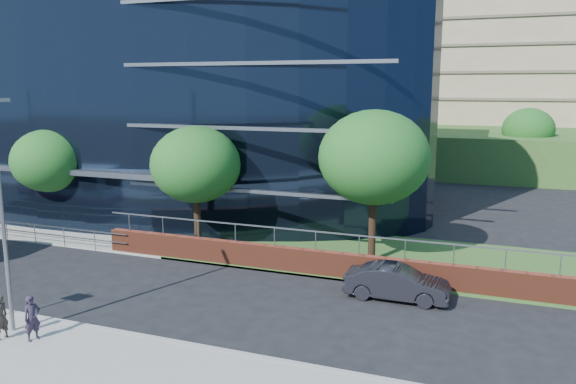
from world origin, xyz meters
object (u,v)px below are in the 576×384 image
at_px(tree_far_d, 374,158).
at_px(streetlight_east, 2,210).
at_px(tree_far_b, 49,161).
at_px(pedestrian, 32,318).
at_px(tree_dist_e, 528,130).
at_px(pedestrian_b, 0,317).
at_px(parked_car, 397,283).
at_px(tree_far_c, 196,165).

relative_size(tree_far_d, streetlight_east, 0.93).
bearing_deg(tree_far_b, pedestrian, -49.57).
height_order(tree_dist_e, pedestrian_b, tree_dist_e).
xyz_separation_m(tree_far_b, pedestrian, (10.26, -12.04, -3.29)).
bearing_deg(tree_dist_e, tree_far_d, -104.93).
bearing_deg(streetlight_east, tree_far_b, 127.63).
bearing_deg(parked_car, pedestrian_b, 126.13).
bearing_deg(tree_dist_e, streetlight_east, -113.11).
distance_m(tree_far_c, streetlight_east, 11.22).
distance_m(tree_dist_e, streetlight_east, 45.85).
distance_m(tree_far_c, tree_far_d, 9.08).
relative_size(tree_far_c, pedestrian, 4.23).
relative_size(tree_far_d, tree_dist_e, 1.14).
height_order(parked_car, pedestrian, pedestrian).
height_order(tree_dist_e, parked_car, tree_dist_e).
height_order(streetlight_east, pedestrian_b, streetlight_east).
distance_m(streetlight_east, parked_car, 14.82).
relative_size(streetlight_east, parked_car, 1.91).
xyz_separation_m(tree_far_b, parked_car, (20.95, -3.75, -3.52)).
height_order(streetlight_east, pedestrian, streetlight_east).
xyz_separation_m(tree_far_c, parked_car, (10.95, -3.25, -3.84)).
distance_m(tree_dist_e, pedestrian_b, 46.55).
xyz_separation_m(tree_dist_e, pedestrian, (-16.74, -42.54, -3.62)).
bearing_deg(tree_far_b, parked_car, -10.16).
bearing_deg(tree_dist_e, pedestrian, -111.48).
xyz_separation_m(parked_car, pedestrian, (-10.69, -8.29, 0.23)).
bearing_deg(streetlight_east, pedestrian_b, -74.16).
xyz_separation_m(tree_dist_e, streetlight_east, (-18.00, -42.17, -0.10)).
distance_m(tree_far_d, pedestrian_b, 16.72).
bearing_deg(tree_far_c, pedestrian_b, -93.89).
height_order(tree_far_b, pedestrian, tree_far_b).
xyz_separation_m(tree_far_b, tree_dist_e, (27.00, 30.50, 0.33)).
xyz_separation_m(tree_far_b, streetlight_east, (9.00, -11.67, 0.23)).
relative_size(tree_dist_e, parked_car, 1.55).
bearing_deg(tree_dist_e, parked_car, -100.02).
xyz_separation_m(tree_far_d, streetlight_east, (-10.00, -12.17, -0.75)).
distance_m(parked_car, pedestrian, 13.53).
height_order(tree_far_b, tree_far_d, tree_far_d).
xyz_separation_m(streetlight_east, pedestrian, (1.26, -0.37, -3.52)).
xyz_separation_m(tree_dist_e, parked_car, (-6.05, -34.25, -3.84)).
distance_m(parked_car, pedestrian_b, 14.57).
distance_m(tree_far_c, pedestrian_b, 12.42).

